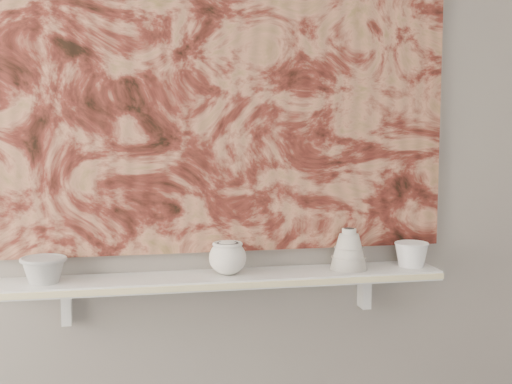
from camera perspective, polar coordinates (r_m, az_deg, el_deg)
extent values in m
plane|color=gray|center=(2.30, -2.96, 4.15)|extent=(3.60, 0.00, 3.60)
cube|color=white|center=(2.27, -2.55, -6.99)|extent=(1.40, 0.18, 0.03)
cube|color=beige|center=(2.18, -2.18, -7.55)|extent=(1.40, 0.01, 0.02)
cube|color=white|center=(2.33, -14.92, -8.73)|extent=(0.03, 0.06, 0.12)
cube|color=white|center=(2.47, 8.66, -7.76)|extent=(0.03, 0.06, 0.12)
cube|color=maroon|center=(2.29, -2.94, 8.90)|extent=(1.50, 0.02, 1.10)
cube|color=black|center=(2.39, 7.88, 1.35)|extent=(0.09, 0.00, 0.08)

